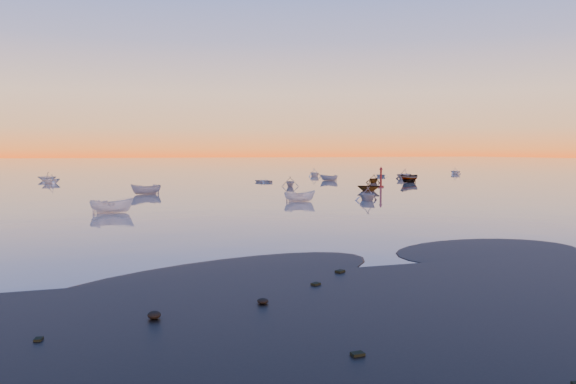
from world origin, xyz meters
name	(u,v)px	position (x,y,z in m)	size (l,w,h in m)	color
ground	(173,174)	(0.00, 100.00, 0.00)	(600.00, 600.00, 0.00)	#6C645A
mud_lobes	(411,255)	(0.00, -1.00, 0.01)	(140.00, 6.00, 0.07)	black
moored_fleet	(213,188)	(0.00, 53.00, 0.00)	(124.00, 58.00, 1.20)	silver
boat_near_center	(112,213)	(-14.03, 24.00, 0.00)	(3.61, 1.53, 1.25)	silver
boat_near_right	(367,200)	(11.90, 28.10, 0.00)	(3.18, 1.43, 1.11)	gray
channel_marker	(381,179)	(23.46, 47.16, 1.22)	(0.87, 0.87, 3.08)	#4E1010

